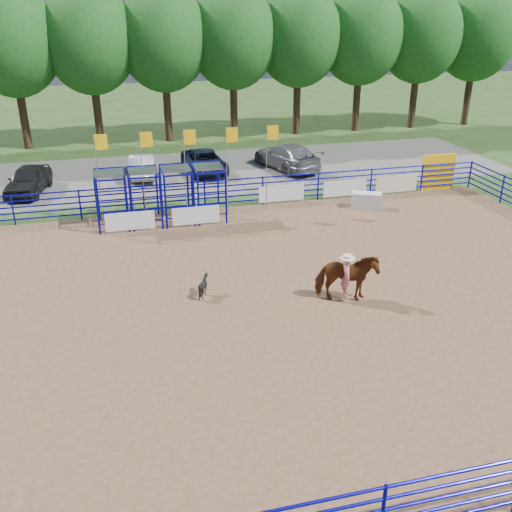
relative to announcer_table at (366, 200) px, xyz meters
The scene contains 13 objects.
ground 11.42m from the announcer_table, 134.10° to the right, with size 120.00×120.00×0.00m, color #3A5522.
arena_dirt 11.42m from the announcer_table, 134.10° to the right, with size 30.00×20.00×0.02m, color brown.
gravel_strip 11.86m from the announcer_table, 132.07° to the left, with size 40.00×10.00×0.01m, color slate.
announcer_table is the anchor object (origin of this frame).
horse_and_rider 10.13m from the announcer_table, 118.44° to the right, with size 2.27×1.45×2.45m.
calf 12.02m from the announcer_table, 142.57° to the right, with size 0.63×0.70×0.78m, color black.
car_a 18.14m from the announcer_table, 157.76° to the left, with size 1.73×4.30×1.46m, color black.
car_b 13.67m from the announcer_table, 140.83° to the left, with size 1.44×4.12×1.36m, color #93969B.
car_c 10.93m from the announcer_table, 128.53° to the left, with size 2.17×4.70×1.31m, color black.
car_d 8.33m from the announcer_table, 101.95° to the left, with size 2.18×5.37×1.56m, color slate.
perimeter_fence 11.42m from the announcer_table, 134.10° to the right, with size 30.10×20.10×1.50m.
chute_assembly 9.90m from the announcer_table, behind, with size 19.32×2.41×4.20m.
treeline 20.75m from the announcer_table, 114.05° to the left, with size 56.40×6.40×11.24m.
Camera 1 is at (-4.25, -16.98, 9.63)m, focal length 40.00 mm.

